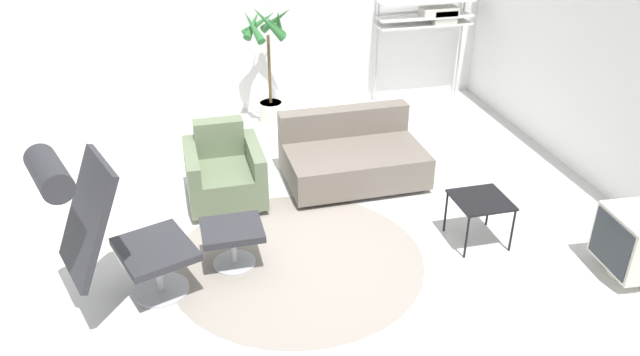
% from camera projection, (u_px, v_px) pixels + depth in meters
% --- Properties ---
extents(ground_plane, '(12.00, 12.00, 0.00)m').
position_uv_depth(ground_plane, '(290.00, 235.00, 5.65)').
color(ground_plane, silver).
extents(wall_back, '(12.00, 0.09, 2.80)m').
position_uv_depth(wall_back, '(236.00, 3.00, 7.60)').
color(wall_back, white).
rests_on(wall_back, ground_plane).
extents(wall_right, '(0.06, 12.00, 2.80)m').
position_uv_depth(wall_right, '(637.00, 59.00, 5.68)').
color(wall_right, white).
rests_on(wall_right, ground_plane).
extents(round_rug, '(2.16, 2.16, 0.01)m').
position_uv_depth(round_rug, '(297.00, 260.00, 5.32)').
color(round_rug, gray).
rests_on(round_rug, ground_plane).
extents(lounge_chair, '(1.11, 0.87, 1.35)m').
position_uv_depth(lounge_chair, '(100.00, 218.00, 4.40)').
color(lounge_chair, '#BCBCC1').
rests_on(lounge_chair, ground_plane).
extents(ottoman, '(0.50, 0.43, 0.37)m').
position_uv_depth(ottoman, '(232.00, 236.00, 5.14)').
color(ottoman, '#BCBCC1').
rests_on(ottoman, ground_plane).
extents(armchair_red, '(0.73, 0.80, 0.74)m').
position_uv_depth(armchair_red, '(224.00, 174.00, 6.10)').
color(armchair_red, silver).
rests_on(armchair_red, ground_plane).
extents(couch_low, '(1.41, 0.96, 0.67)m').
position_uv_depth(couch_low, '(352.00, 158.00, 6.48)').
color(couch_low, black).
rests_on(couch_low, ground_plane).
extents(side_table, '(0.47, 0.47, 0.43)m').
position_uv_depth(side_table, '(481.00, 203.00, 5.40)').
color(side_table, black).
rests_on(side_table, ground_plane).
extents(crt_television, '(0.50, 0.57, 0.57)m').
position_uv_depth(crt_television, '(636.00, 243.00, 5.01)').
color(crt_television, beige).
rests_on(crt_television, ground_plane).
extents(potted_plant, '(0.64, 0.62, 1.51)m').
position_uv_depth(potted_plant, '(268.00, 64.00, 7.57)').
color(potted_plant, silver).
rests_on(potted_plant, ground_plane).
extents(shelf_unit, '(1.25, 0.28, 1.90)m').
position_uv_depth(shelf_unit, '(432.00, 15.00, 8.05)').
color(shelf_unit, '#BCBCC1').
rests_on(shelf_unit, ground_plane).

